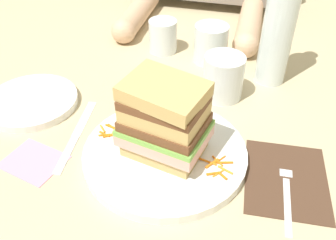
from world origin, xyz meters
TOP-DOWN VIEW (x-y plane):
  - ground_plane at (0.00, 0.00)m, footprint 3.00×3.00m
  - main_plate at (-0.00, -0.01)m, footprint 0.27×0.27m
  - sandwich at (-0.00, -0.01)m, footprint 0.15×0.13m
  - carrot_shred_0 at (-0.08, -0.00)m, footprint 0.01×0.03m
  - carrot_shred_1 at (-0.09, 0.02)m, footprint 0.01×0.03m
  - carrot_shred_2 at (-0.11, 0.02)m, footprint 0.03×0.01m
  - carrot_shred_3 at (-0.11, -0.00)m, footprint 0.02×0.01m
  - carrot_shred_4 at (-0.10, -0.00)m, footprint 0.03×0.02m
  - carrot_shred_5 at (-0.11, -0.00)m, footprint 0.03×0.01m
  - carrot_shred_6 at (-0.10, 0.02)m, footprint 0.03×0.02m
  - carrot_shred_7 at (-0.09, 0.01)m, footprint 0.02×0.01m
  - carrot_shred_8 at (-0.12, 0.01)m, footprint 0.02×0.02m
  - carrot_shred_9 at (0.09, -0.01)m, footprint 0.02×0.02m
  - carrot_shred_10 at (0.10, -0.05)m, footprint 0.02×0.01m
  - carrot_shred_11 at (0.09, -0.02)m, footprint 0.02×0.02m
  - carrot_shred_12 at (0.10, -0.03)m, footprint 0.03×0.01m
  - carrot_shred_13 at (0.10, -0.02)m, footprint 0.03×0.01m
  - carrot_shred_14 at (0.08, -0.02)m, footprint 0.02×0.03m
  - carrot_shred_15 at (0.09, -0.04)m, footprint 0.02×0.02m
  - carrot_shred_16 at (0.09, -0.05)m, footprint 0.02×0.01m
  - carrot_shred_17 at (0.07, -0.02)m, footprint 0.03×0.01m
  - napkin_dark at (0.20, -0.01)m, footprint 0.14×0.17m
  - fork at (0.20, -0.03)m, footprint 0.02×0.17m
  - knife at (-0.17, -0.00)m, footprint 0.04×0.20m
  - juice_glass at (0.07, 0.19)m, footprint 0.08×0.08m
  - water_bottle at (0.16, 0.28)m, footprint 0.06×0.06m
  - empty_tumbler_0 at (0.02, 0.33)m, footprint 0.08×0.08m
  - empty_tumbler_1 at (-0.10, 0.35)m, footprint 0.07×0.07m
  - side_plate at (-0.30, 0.07)m, footprint 0.18×0.18m
  - napkin_pink at (-0.21, -0.07)m, footprint 0.11×0.10m

SIDE VIEW (x-z plane):
  - ground_plane at x=0.00m, z-range 0.00..0.00m
  - napkin_pink at x=-0.21m, z-range 0.00..0.00m
  - napkin_dark at x=0.20m, z-range 0.00..0.00m
  - knife at x=-0.17m, z-range 0.00..0.00m
  - fork at x=0.20m, z-range 0.00..0.01m
  - side_plate at x=-0.30m, z-range 0.00..0.02m
  - main_plate at x=0.00m, z-range 0.00..0.02m
  - carrot_shred_9 at x=0.09m, z-range 0.02..0.02m
  - carrot_shred_1 at x=-0.09m, z-range 0.02..0.02m
  - carrot_shred_15 at x=0.09m, z-range 0.02..0.02m
  - carrot_shred_7 at x=-0.09m, z-range 0.02..0.02m
  - carrot_shred_11 at x=0.09m, z-range 0.02..0.02m
  - carrot_shred_5 at x=-0.11m, z-range 0.02..0.02m
  - carrot_shred_8 at x=-0.12m, z-range 0.02..0.02m
  - carrot_shred_0 at x=-0.08m, z-range 0.02..0.02m
  - carrot_shred_17 at x=0.07m, z-range 0.02..0.02m
  - carrot_shred_12 at x=0.10m, z-range 0.02..0.02m
  - carrot_shred_4 at x=-0.10m, z-range 0.02..0.02m
  - carrot_shred_13 at x=0.10m, z-range 0.02..0.02m
  - carrot_shred_3 at x=-0.11m, z-range 0.02..0.02m
  - carrot_shred_6 at x=-0.10m, z-range 0.02..0.02m
  - carrot_shred_10 at x=0.10m, z-range 0.02..0.02m
  - carrot_shred_16 at x=0.09m, z-range 0.02..0.02m
  - carrot_shred_14 at x=0.08m, z-range 0.02..0.02m
  - carrot_shred_2 at x=-0.11m, z-range 0.02..0.02m
  - empty_tumbler_1 at x=-0.10m, z-range 0.00..0.08m
  - juice_glass at x=0.07m, z-range 0.00..0.09m
  - empty_tumbler_0 at x=0.02m, z-range 0.00..0.09m
  - sandwich at x=0.00m, z-range 0.01..0.15m
  - water_bottle at x=0.16m, z-range -0.01..0.30m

